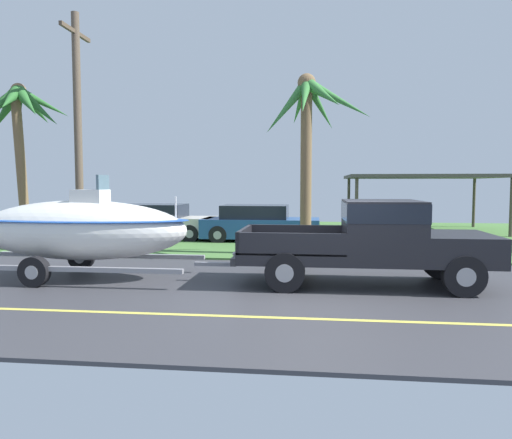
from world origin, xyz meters
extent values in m
cube|color=#38383D|center=(0.00, 0.00, -0.03)|extent=(36.00, 8.00, 0.06)
cube|color=#477538|center=(0.00, 11.00, 0.00)|extent=(36.00, 14.00, 0.11)
cube|color=#DBCC4C|center=(0.00, -1.80, 0.00)|extent=(34.20, 0.12, 0.01)
cube|color=black|center=(0.88, 1.00, 0.63)|extent=(5.20, 2.03, 0.22)
cube|color=black|center=(2.75, 1.00, 0.93)|extent=(1.46, 2.03, 0.38)
cube|color=black|center=(1.24, 1.00, 1.27)|extent=(1.56, 2.03, 1.07)
cube|color=black|center=(1.24, 1.00, 1.58)|extent=(1.58, 2.05, 0.38)
cube|color=black|center=(-0.63, 1.00, 0.76)|extent=(2.19, 2.03, 0.04)
cube|color=black|center=(-0.63, 1.98, 0.96)|extent=(2.19, 0.08, 0.45)
cube|color=black|center=(-0.63, 0.03, 0.96)|extent=(2.19, 0.08, 0.45)
cube|color=black|center=(-1.69, 1.00, 0.96)|extent=(0.08, 2.03, 0.45)
cube|color=#333338|center=(-1.79, 1.00, 0.57)|extent=(0.12, 1.82, 0.16)
sphere|color=#B2B2B7|center=(-1.91, 1.00, 0.62)|extent=(0.10, 0.10, 0.10)
cylinder|color=black|center=(2.68, 1.90, 0.40)|extent=(0.80, 0.28, 0.80)
cylinder|color=#9E9EA3|center=(2.68, 1.90, 0.40)|extent=(0.36, 0.29, 0.36)
cylinder|color=black|center=(2.68, 0.10, 0.40)|extent=(0.80, 0.28, 0.80)
cylinder|color=#9E9EA3|center=(2.68, 0.10, 0.40)|extent=(0.36, 0.29, 0.36)
cylinder|color=black|center=(-0.74, 1.90, 0.40)|extent=(0.80, 0.28, 0.80)
cylinder|color=#9E9EA3|center=(-0.74, 1.90, 0.40)|extent=(0.36, 0.29, 0.36)
cylinder|color=black|center=(-0.74, 0.10, 0.40)|extent=(0.80, 0.28, 0.80)
cylinder|color=#9E9EA3|center=(-0.74, 0.10, 0.40)|extent=(0.36, 0.29, 0.36)
cube|color=gray|center=(-2.36, 1.00, 0.38)|extent=(0.90, 0.10, 0.08)
cube|color=gray|center=(-5.45, 1.98, 0.38)|extent=(5.30, 0.12, 0.10)
cube|color=gray|center=(-5.45, 0.03, 0.38)|extent=(5.30, 0.12, 0.10)
cylinder|color=black|center=(-5.98, 2.04, 0.32)|extent=(0.64, 0.22, 0.64)
cylinder|color=#9E9EA3|center=(-5.98, 2.04, 0.32)|extent=(0.29, 0.23, 0.29)
cylinder|color=black|center=(-5.98, -0.03, 0.32)|extent=(0.64, 0.22, 0.64)
cylinder|color=#9E9EA3|center=(-5.98, -0.03, 0.32)|extent=(0.29, 0.23, 0.29)
ellipsoid|color=white|center=(-5.45, 1.00, 1.11)|extent=(4.95, 1.82, 1.35)
ellipsoid|color=#1E4CA5|center=(-5.45, 1.00, 1.34)|extent=(5.05, 1.85, 0.12)
cube|color=silver|center=(-5.21, 1.00, 1.70)|extent=(0.70, 0.60, 0.65)
cube|color=slate|center=(-4.91, 1.00, 2.18)|extent=(0.06, 0.56, 0.36)
cylinder|color=silver|center=(-3.22, 1.00, 1.63)|extent=(0.04, 0.04, 0.50)
cube|color=#234C89|center=(-2.14, 8.47, 0.53)|extent=(4.32, 1.83, 0.70)
cube|color=black|center=(-2.36, 8.47, 1.13)|extent=(2.42, 1.68, 0.50)
cylinder|color=black|center=(-0.67, 9.29, 0.33)|extent=(0.66, 0.22, 0.66)
cylinder|color=#9E9EA3|center=(-0.67, 9.29, 0.33)|extent=(0.30, 0.23, 0.30)
cylinder|color=black|center=(-0.67, 7.64, 0.33)|extent=(0.66, 0.22, 0.66)
cylinder|color=#9E9EA3|center=(-0.67, 7.64, 0.33)|extent=(0.30, 0.23, 0.30)
cylinder|color=black|center=(-3.61, 9.29, 0.33)|extent=(0.66, 0.22, 0.66)
cylinder|color=#9E9EA3|center=(-3.61, 9.29, 0.33)|extent=(0.30, 0.23, 0.30)
cylinder|color=black|center=(-3.61, 7.64, 0.33)|extent=(0.66, 0.22, 0.66)
cylinder|color=#9E9EA3|center=(-3.61, 7.64, 0.33)|extent=(0.30, 0.23, 0.30)
cube|color=beige|center=(-6.18, 8.79, 0.53)|extent=(4.34, 1.89, 0.70)
cube|color=black|center=(-6.40, 8.79, 1.13)|extent=(2.43, 1.74, 0.50)
cylinder|color=black|center=(-4.71, 9.64, 0.33)|extent=(0.66, 0.22, 0.66)
cylinder|color=#9E9EA3|center=(-4.71, 9.64, 0.33)|extent=(0.30, 0.23, 0.30)
cylinder|color=black|center=(-4.71, 7.93, 0.33)|extent=(0.66, 0.22, 0.66)
cylinder|color=#9E9EA3|center=(-4.71, 7.93, 0.33)|extent=(0.30, 0.23, 0.30)
cylinder|color=black|center=(-7.66, 9.64, 0.33)|extent=(0.66, 0.22, 0.66)
cylinder|color=#9E9EA3|center=(-7.66, 9.64, 0.33)|extent=(0.30, 0.23, 0.30)
cylinder|color=black|center=(-7.66, 7.93, 0.33)|extent=(0.66, 0.22, 0.66)
cylinder|color=#9E9EA3|center=(-7.66, 7.93, 0.33)|extent=(0.30, 0.23, 0.30)
cylinder|color=#4C4238|center=(7.65, 15.53, 1.22)|extent=(0.14, 0.14, 2.43)
cylinder|color=#4C4238|center=(7.65, 10.95, 1.22)|extent=(0.14, 0.14, 2.43)
cylinder|color=#4C4238|center=(1.57, 15.53, 1.22)|extent=(0.14, 0.14, 2.43)
cylinder|color=#4C4238|center=(1.57, 10.95, 1.22)|extent=(0.14, 0.14, 2.43)
cube|color=#4C4742|center=(4.61, 13.24, 2.50)|extent=(6.58, 5.08, 0.14)
cylinder|color=brown|center=(-0.42, 5.14, 2.57)|extent=(0.33, 0.49, 5.14)
cone|color=#387A38|center=(0.51, 5.20, 4.63)|extent=(2.04, 0.45, 1.30)
cone|color=#387A38|center=(-0.03, 5.49, 4.49)|extent=(1.17, 1.09, 1.48)
cone|color=#387A38|center=(-0.64, 5.91, 4.63)|extent=(0.77, 1.78, 1.25)
cone|color=#387A38|center=(-1.05, 5.47, 4.44)|extent=(1.61, 1.06, 1.63)
cone|color=#387A38|center=(-0.90, 4.89, 4.47)|extent=(1.30, 0.88, 1.51)
cone|color=#387A38|center=(-0.46, 4.42, 4.61)|extent=(0.41, 1.64, 1.31)
cone|color=#387A38|center=(0.03, 4.63, 4.71)|extent=(1.35, 1.45, 1.18)
sphere|color=brown|center=(-0.42, 5.14, 5.13)|extent=(0.54, 0.54, 0.54)
cylinder|color=brown|center=(-9.48, 5.11, 2.55)|extent=(0.30, 0.69, 5.11)
cone|color=#286028|center=(-8.78, 5.00, 4.54)|extent=(1.69, 0.64, 1.42)
cone|color=#286028|center=(-8.88, 5.52, 4.75)|extent=(1.49, 1.16, 0.98)
cone|color=#286028|center=(-9.41, 5.83, 4.68)|extent=(0.54, 1.68, 1.17)
cone|color=#286028|center=(-9.89, 5.73, 4.50)|extent=(1.16, 1.55, 1.42)
cone|color=#286028|center=(-10.24, 5.47, 4.46)|extent=(1.92, 1.20, 1.60)
cone|color=#286028|center=(-9.71, 4.55, 4.59)|extent=(0.96, 1.53, 1.34)
cone|color=#286028|center=(-9.24, 4.33, 4.71)|extent=(0.94, 1.86, 1.17)
cone|color=#286028|center=(-8.79, 4.42, 4.62)|extent=(1.82, 1.80, 1.35)
sphere|color=brown|center=(-9.48, 5.11, 5.10)|extent=(0.47, 0.47, 0.47)
cylinder|color=brown|center=(-7.46, 4.96, 3.69)|extent=(0.24, 0.24, 7.38)
cube|color=brown|center=(-7.46, 4.96, 6.78)|extent=(0.10, 1.80, 0.12)
camera|label=1|loc=(-0.18, -9.45, 2.14)|focal=34.06mm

